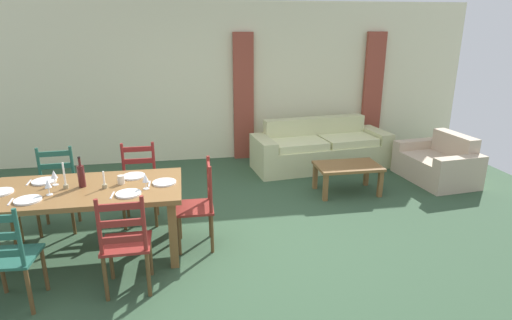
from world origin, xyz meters
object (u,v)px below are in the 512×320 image
Objects in this scene: dining_chair_near_left at (7,257)px; couch at (319,150)px; wine_glass_near_right at (145,178)px; wine_glass_far_left at (54,175)px; wine_bottle at (81,176)px; dining_chair_far_left at (57,190)px; wine_glass_near_left at (48,184)px; dining_chair_head_east at (199,205)px; dining_chair_far_right at (140,184)px; dining_table at (86,196)px; dining_chair_near_right at (126,243)px; coffee_cup_primary at (121,180)px; armchair_upholstered at (439,164)px; coffee_table at (348,169)px.

dining_chair_near_left is 4.91m from couch.
wine_glass_near_right is 1.00× the size of wine_glass_far_left.
couch is at bearing 35.57° from wine_bottle.
dining_chair_far_left reaches higher than wine_glass_far_left.
wine_glass_near_right is (0.90, -0.00, 0.00)m from wine_glass_near_left.
dining_chair_head_east is 1.48m from wine_glass_near_left.
dining_chair_far_right is at bearing 132.34° from dining_chair_head_east.
wine_glass_near_right is (1.09, 0.66, 0.38)m from dining_chair_near_left.
dining_chair_far_left is 5.96× the size of wine_glass_far_left.
dining_table is 1.14m from dining_chair_head_east.
dining_chair_near_left is at bearing -153.52° from dining_chair_head_east.
dining_chair_near_right and dining_chair_head_east have the same top height.
wine_glass_near_left is 1.79× the size of coffee_cup_primary.
wine_glass_far_left is 5.38m from armchair_upholstered.
dining_chair_near_right reaches higher than coffee_table.
dining_table is 1.98× the size of dining_chair_far_left.
dining_chair_far_left is at bearing 141.18° from coffee_cup_primary.
dining_table is 6.01× the size of wine_bottle.
dining_chair_near_right is at bearing -132.01° from couch.
wine_glass_near_right is at bearing -136.36° from couch.
dining_chair_far_left is at bearing 90.18° from dining_chair_near_left.
dining_chair_near_right is 1.21m from wine_glass_far_left.
armchair_upholstered is at bearing 16.89° from coffee_cup_primary.
wine_glass_near_right reaches higher than armchair_upholstered.
couch is 2.62× the size of coffee_table.
wine_glass_near_right is at bearing -79.55° from dining_chair_far_right.
dining_chair_near_left is 5.96× the size of wine_glass_near_right.
wine_glass_near_left is 5.44m from armchair_upholstered.
dining_chair_far_left is at bearing 102.66° from wine_glass_near_left.
dining_table reaches higher than armchair_upholstered.
dining_chair_near_left is 0.41× the size of couch.
dining_chair_near_left is 1.23m from coffee_cup_primary.
dining_chair_far_right is at bearing -171.60° from coffee_table.
dining_chair_far_right is 0.94m from wine_bottle.
wine_glass_near_left is 0.07× the size of couch.
dining_chair_near_right is 5.96× the size of wine_glass_far_left.
wine_glass_near_right is 0.33m from coffee_cup_primary.
dining_table is 5.10m from armchair_upholstered.
coffee_cup_primary is at bearing 45.67° from dining_chair_near_left.
coffee_cup_primary is (-0.26, 0.19, -0.07)m from wine_glass_near_right.
dining_chair_near_left and dining_chair_far_right have the same top height.
wine_glass_far_left is (-0.31, 0.14, 0.20)m from dining_table.
dining_chair_far_left is at bearing -173.21° from coffee_table.
armchair_upholstered is (4.91, 1.39, -0.62)m from wine_bottle.
dining_chair_head_east reaches higher than wine_glass_near_left.
dining_chair_head_east is 3.20m from couch.
couch is at bearing 47.99° from dining_chair_near_right.
dining_chair_far_left and dining_chair_head_east have the same top height.
armchair_upholstered is at bearing 7.48° from dining_chair_far_left.
dining_table is at bearing 122.19° from dining_chair_near_right.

